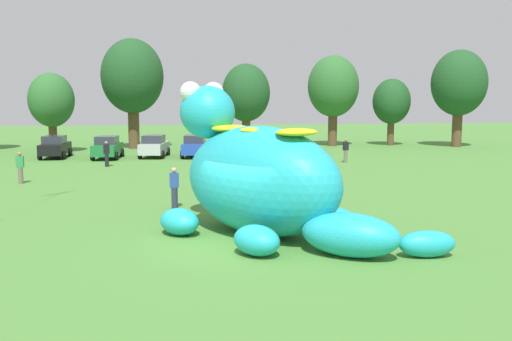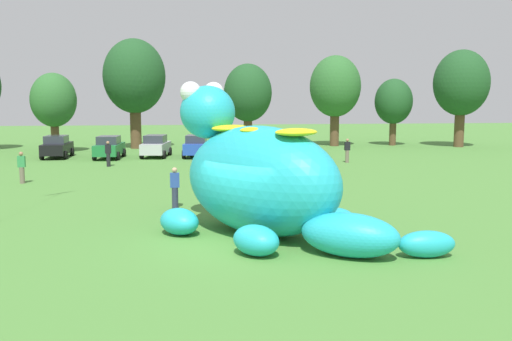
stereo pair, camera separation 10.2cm
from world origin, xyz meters
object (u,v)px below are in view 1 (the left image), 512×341
car_silver (154,146)px  car_green (107,147)px  spectator_near_inflatable (20,168)px  spectator_mid_field (282,158)px  car_black (55,147)px  giant_inflatable_creature (261,179)px  car_blue (195,146)px  car_white (244,146)px  spectator_by_cars (107,154)px  spectator_far_side (346,151)px  spectator_wandering (174,188)px

car_silver → car_green: bearing=-169.6°
spectator_near_inflatable → spectator_mid_field: same height
car_black → spectator_near_inflatable: (1.04, -13.19, -0.01)m
giant_inflatable_creature → car_green: giant_inflatable_creature is taller
car_blue → car_white: same height
giant_inflatable_creature → car_white: bearing=84.7°
giant_inflatable_creature → spectator_near_inflatable: size_ratio=5.15×
car_blue → spectator_by_cars: car_blue is taller
car_blue → car_black: bearing=175.8°
car_black → car_green: (4.05, -1.05, 0.00)m
car_green → car_silver: size_ratio=0.98×
giant_inflatable_creature → car_blue: bearing=93.5°
car_black → spectator_by_cars: bearing=-53.0°
car_silver → spectator_far_side: car_silver is taller
giant_inflatable_creature → car_black: bearing=115.2°
spectator_far_side → spectator_mid_field: bearing=-141.8°
car_black → spectator_near_inflatable: bearing=-85.5°
car_blue → spectator_by_cars: (-6.00, -5.37, -0.01)m
giant_inflatable_creature → car_green: 26.20m
car_black → spectator_wandering: bearing=-66.3°
giant_inflatable_creature → spectator_mid_field: bearing=77.1°
spectator_far_side → spectator_wandering: bearing=-128.2°
spectator_mid_field → spectator_wandering: bearing=-120.8°
car_black → spectator_far_side: 21.99m
giant_inflatable_creature → spectator_by_cars: giant_inflatable_creature is taller
spectator_mid_field → spectator_near_inflatable: bearing=-168.6°
car_blue → spectator_mid_field: (5.14, -9.44, -0.01)m
spectator_by_cars → giant_inflatable_creature: bearing=-69.1°
giant_inflatable_creature → spectator_far_side: bearing=65.8°
spectator_wandering → spectator_far_side: 19.23m
spectator_near_inflatable → car_black: bearing=94.5°
car_green → car_silver: 3.51m
giant_inflatable_creature → spectator_by_cars: size_ratio=5.15×
car_blue → car_white: 3.85m
car_blue → spectator_mid_field: car_blue is taller
car_white → spectator_far_side: (6.67, -4.98, -0.01)m
car_green → spectator_far_side: car_green is taller
spectator_near_inflatable → spectator_mid_field: size_ratio=1.00×
car_black → spectator_mid_field: car_black is taller
spectator_wandering → spectator_near_inflatable: bearing=136.1°
car_white → car_blue: bearing=176.5°
car_white → spectator_by_cars: (-9.85, -5.13, -0.01)m
car_green → car_blue: size_ratio=0.98×
car_blue → spectator_wandering: size_ratio=2.50×
giant_inflatable_creature → car_white: 25.04m
car_black → spectator_near_inflatable: car_black is taller
spectator_near_inflatable → car_silver: bearing=63.2°
car_black → spectator_by_cars: size_ratio=2.40×
car_silver → spectator_mid_field: (8.28, -9.81, -0.01)m
spectator_wandering → car_black: bearing=113.7°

